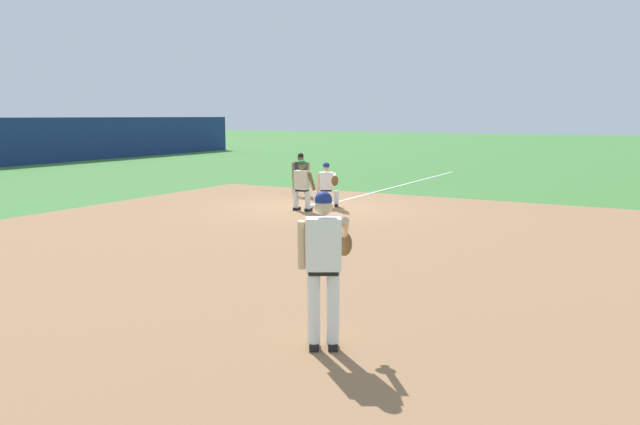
# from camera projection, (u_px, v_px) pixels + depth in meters

# --- Properties ---
(ground_plane) EXTENTS (160.00, 160.00, 0.00)m
(ground_plane) POSITION_uv_depth(u_px,v_px,m) (317.00, 208.00, 18.50)
(ground_plane) COLOR #3D7533
(infield_dirt_patch) EXTENTS (18.00, 18.00, 0.01)m
(infield_dirt_patch) POSITION_uv_depth(u_px,v_px,m) (319.00, 247.00, 12.88)
(infield_dirt_patch) COLOR #936B47
(infield_dirt_patch) RESTS_ON ground
(foul_line_stripe) EXTENTS (13.50, 0.10, 0.00)m
(foul_line_stripe) POSITION_uv_depth(u_px,v_px,m) (401.00, 185.00, 24.34)
(foul_line_stripe) COLOR white
(foul_line_stripe) RESTS_ON ground
(first_base_bag) EXTENTS (0.38, 0.38, 0.09)m
(first_base_bag) POSITION_uv_depth(u_px,v_px,m) (317.00, 206.00, 18.49)
(first_base_bag) COLOR white
(first_base_bag) RESTS_ON ground
(baseball) EXTENTS (0.07, 0.07, 0.07)m
(baseball) POSITION_uv_depth(u_px,v_px,m) (334.00, 222.00, 15.72)
(baseball) COLOR white
(baseball) RESTS_ON ground
(pitcher) EXTENTS (0.84, 0.58, 1.86)m
(pitcher) POSITION_uv_depth(u_px,v_px,m) (325.00, 261.00, 7.13)
(pitcher) COLOR black
(pitcher) RESTS_ON ground
(first_baseman) EXTENTS (0.83, 1.01, 1.34)m
(first_baseman) POSITION_uv_depth(u_px,v_px,m) (327.00, 183.00, 18.46)
(first_baseman) COLOR black
(first_baseman) RESTS_ON ground
(baserunner) EXTENTS (0.46, 0.61, 1.46)m
(baserunner) POSITION_uv_depth(u_px,v_px,m) (302.00, 183.00, 17.72)
(baserunner) COLOR black
(baserunner) RESTS_ON ground
(umpire) EXTENTS (0.63, 0.68, 1.46)m
(umpire) POSITION_uv_depth(u_px,v_px,m) (301.00, 173.00, 21.03)
(umpire) COLOR black
(umpire) RESTS_ON ground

